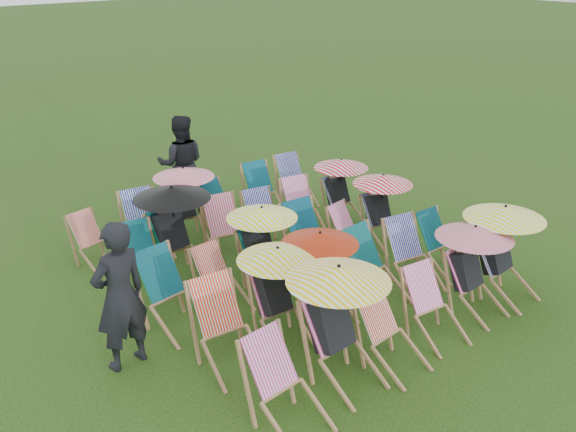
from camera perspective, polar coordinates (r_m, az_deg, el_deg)
ground at (r=9.71m, az=0.82°, el=-5.73°), size 100.00×100.00×0.00m
deckchair_0 at (r=6.82m, az=-0.07°, el=-14.91°), size 0.71×0.94×0.97m
deckchair_1 at (r=7.33m, az=4.74°, el=-9.51°), size 1.19×1.25×1.41m
deckchair_2 at (r=7.76m, az=9.25°, el=-10.23°), size 0.67×0.89×0.92m
deckchair_3 at (r=8.40m, az=12.99°, el=-7.84°), size 0.69×0.89×0.90m
deckchair_4 at (r=9.00m, az=16.30°, el=-4.54°), size 1.04×1.09×1.23m
deckchair_5 at (r=9.50m, az=18.72°, el=-2.97°), size 1.13×1.20×1.34m
deckchair_6 at (r=7.69m, az=-5.38°, el=-9.89°), size 0.77×1.00×1.02m
deckchair_7 at (r=8.09m, az=-0.77°, el=-6.86°), size 1.03×1.08×1.23m
deckchair_8 at (r=8.51m, az=3.09°, el=-5.29°), size 1.03×1.10×1.22m
deckchair_9 at (r=9.06m, az=7.83°, el=-4.59°), size 0.73×0.97×1.01m
deckchair_10 at (r=9.58m, az=11.12°, el=-3.39°), size 0.78×0.98×0.96m
deckchair_11 at (r=10.06m, az=13.67°, el=-2.47°), size 0.61×0.84×0.90m
deckchair_12 at (r=8.50m, az=-10.21°, el=-6.74°), size 0.78×1.01×1.01m
deckchair_13 at (r=8.87m, az=-5.90°, el=-5.68°), size 0.65×0.84×0.86m
deckchair_14 at (r=9.27m, az=-2.15°, el=-2.75°), size 1.03×1.07×1.22m
deckchair_15 at (r=9.80m, az=2.22°, el=-2.09°), size 0.74×0.99×1.03m
deckchair_16 at (r=10.35m, az=5.76°, el=-1.43°), size 0.66×0.83×0.82m
deckchair_17 at (r=10.76m, az=8.46°, el=0.65°), size 0.99×1.04×1.18m
deckchair_18 at (r=9.49m, az=-12.84°, el=-3.89°), size 0.75×0.95×0.94m
deckchair_19 at (r=9.75m, az=-9.93°, el=-1.22°), size 1.16×1.23×1.37m
deckchair_20 at (r=10.18m, az=-5.35°, el=-1.37°), size 0.81×1.00×0.97m
deckchair_21 at (r=10.58m, az=-1.96°, el=-0.49°), size 0.74×0.93×0.91m
deckchair_22 at (r=11.09m, az=1.44°, el=0.71°), size 0.77×0.96×0.93m
deckchair_23 at (r=11.53m, az=4.86°, el=2.31°), size 0.97×1.02×1.15m
deckchair_24 at (r=10.45m, az=-16.81°, el=-2.13°), size 0.67×0.84×0.81m
deckchair_25 at (r=10.60m, az=-12.50°, el=-0.77°), size 0.78×1.00×0.99m
deckchair_26 at (r=10.97m, az=-9.14°, el=1.20°), size 1.03×1.10×1.23m
deckchair_27 at (r=11.41m, az=-5.80°, el=0.95°), size 0.66×0.83×0.81m
deckchair_28 at (r=11.88m, az=-2.13°, el=2.26°), size 0.72×0.92×0.92m
deckchair_29 at (r=12.38m, az=0.72°, el=3.14°), size 0.72×0.92×0.91m
person_left at (r=7.69m, az=-14.73°, el=-6.91°), size 0.73×0.52×1.87m
person_rear at (r=12.08m, az=-9.46°, el=4.60°), size 1.12×1.06×1.83m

